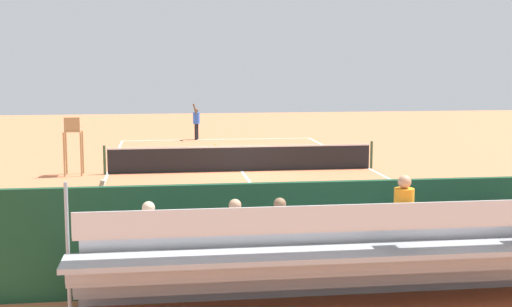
{
  "coord_description": "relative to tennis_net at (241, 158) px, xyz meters",
  "views": [
    {
      "loc": [
        3.09,
        26.21,
        4.16
      ],
      "look_at": [
        0.0,
        4.0,
        1.2
      ],
      "focal_mm": 49.3,
      "sensor_mm": 36.0,
      "label": 1
    }
  ],
  "objects": [
    {
      "name": "ground_plane",
      "position": [
        0.0,
        0.0,
        -0.5
      ],
      "size": [
        60.0,
        60.0,
        0.0
      ],
      "primitive_type": "plane",
      "color": "#CC7047"
    },
    {
      "name": "court_line_markings",
      "position": [
        0.0,
        -0.04,
        -0.5
      ],
      "size": [
        10.1,
        22.2,
        0.01
      ],
      "color": "white",
      "rests_on": "ground"
    },
    {
      "name": "tennis_net",
      "position": [
        0.0,
        0.0,
        0.0
      ],
      "size": [
        10.3,
        0.1,
        1.07
      ],
      "color": "black",
      "rests_on": "ground"
    },
    {
      "name": "backdrop_wall",
      "position": [
        0.0,
        14.0,
        0.5
      ],
      "size": [
        18.0,
        0.16,
        2.0
      ],
      "primitive_type": "cube",
      "color": "#194228",
      "rests_on": "ground"
    },
    {
      "name": "bleacher_stand",
      "position": [
        -0.09,
        15.35,
        0.46
      ],
      "size": [
        9.06,
        2.4,
        2.48
      ],
      "color": "#9EA0A5",
      "rests_on": "ground"
    },
    {
      "name": "umpire_chair",
      "position": [
        6.2,
        0.09,
        0.81
      ],
      "size": [
        0.67,
        0.67,
        2.14
      ],
      "color": "#A88456",
      "rests_on": "ground"
    },
    {
      "name": "courtside_bench",
      "position": [
        -2.56,
        13.27,
        0.06
      ],
      "size": [
        1.8,
        0.4,
        0.93
      ],
      "color": "#9E754C",
      "rests_on": "ground"
    },
    {
      "name": "equipment_bag",
      "position": [
        -0.73,
        13.4,
        -0.32
      ],
      "size": [
        0.9,
        0.36,
        0.36
      ],
      "primitive_type": "cube",
      "color": "#B22D2D",
      "rests_on": "ground"
    },
    {
      "name": "tennis_player",
      "position": [
        1.1,
        -11.1,
        0.51
      ],
      "size": [
        0.47,
        0.55,
        1.93
      ],
      "color": "black",
      "rests_on": "ground"
    },
    {
      "name": "tennis_racket",
      "position": [
        1.77,
        -10.36,
        -0.49
      ],
      "size": [
        0.45,
        0.56,
        0.03
      ],
      "color": "black",
      "rests_on": "ground"
    },
    {
      "name": "tennis_ball_near",
      "position": [
        0.3,
        -8.49,
        -0.47
      ],
      "size": [
        0.07,
        0.07,
        0.07
      ],
      "primitive_type": "sphere",
      "color": "#CCDB33",
      "rests_on": "ground"
    },
    {
      "name": "line_judge",
      "position": [
        4.27,
        13.01,
        0.51
      ],
      "size": [
        0.4,
        0.55,
        1.93
      ],
      "color": "#232328",
      "rests_on": "ground"
    }
  ]
}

